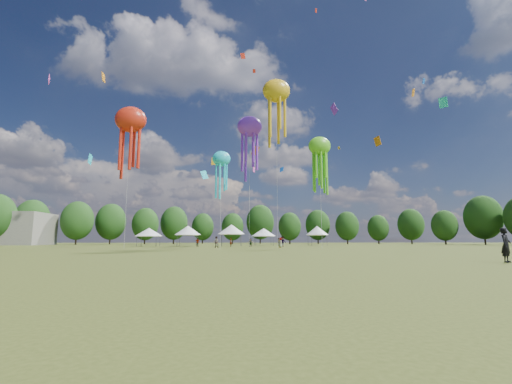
{
  "coord_description": "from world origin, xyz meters",
  "views": [
    {
      "loc": [
        -6.41,
        -19.03,
        1.2
      ],
      "look_at": [
        -3.58,
        15.0,
        6.0
      ],
      "focal_mm": 24.1,
      "sensor_mm": 36.0,
      "label": 1
    }
  ],
  "objects": [
    {
      "name": "small_kites",
      "position": [
        -1.93,
        43.3,
        30.05
      ],
      "size": [
        74.15,
        57.4,
        43.14
      ],
      "color": "purple",
      "rests_on": "ground"
    },
    {
      "name": "spectator_near",
      "position": [
        -8.16,
        35.73,
        0.89
      ],
      "size": [
        0.91,
        0.73,
        1.78
      ],
      "primitive_type": "imported",
      "rotation": [
        0.0,
        0.0,
        3.07
      ],
      "color": "gray",
      "rests_on": "ground"
    },
    {
      "name": "ground",
      "position": [
        0.0,
        0.0,
        0.0
      ],
      "size": [
        300.0,
        300.0,
        0.0
      ],
      "primitive_type": "plane",
      "color": "#384416",
      "rests_on": "ground"
    },
    {
      "name": "treeline",
      "position": [
        -3.87,
        62.51,
        6.54
      ],
      "size": [
        201.57,
        95.24,
        13.43
      ],
      "color": "#38281C",
      "rests_on": "ground"
    },
    {
      "name": "spectators_far",
      "position": [
        0.35,
        47.3,
        0.85
      ],
      "size": [
        18.0,
        22.06,
        1.92
      ],
      "color": "gray",
      "rests_on": "ground"
    },
    {
      "name": "show_kites",
      "position": [
        -6.87,
        34.46,
        18.54
      ],
      "size": [
        33.8,
        11.52,
        27.43
      ],
      "color": "purple",
      "rests_on": "ground"
    },
    {
      "name": "festival_tents",
      "position": [
        -5.56,
        53.47,
        3.12
      ],
      "size": [
        40.38,
        11.73,
        4.38
      ],
      "color": "#47474C",
      "rests_on": "ground"
    },
    {
      "name": "observer_main",
      "position": [
        8.76,
        -1.29,
        0.94
      ],
      "size": [
        0.82,
        0.75,
        1.88
      ],
      "primitive_type": "imported",
      "rotation": [
        0.0,
        0.0,
        0.56
      ],
      "color": "black",
      "rests_on": "ground"
    }
  ]
}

